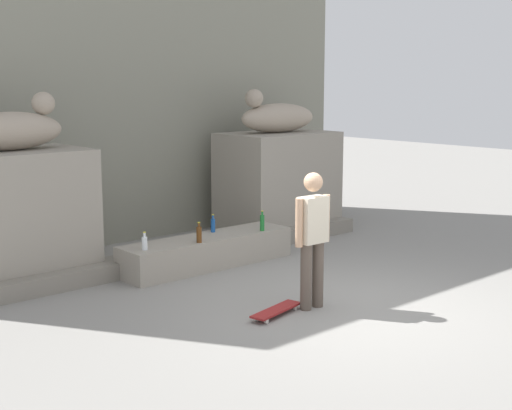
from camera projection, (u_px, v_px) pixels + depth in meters
The scene contains 14 objects.
ground_plane at pixel (342, 308), 8.82m from camera, with size 40.00×40.00×0.00m, color gray.
facade_wall at pixel (113, 44), 12.06m from camera, with size 9.72×0.60×6.67m, color gray.
pedestal_left at pixel (12, 217), 9.82m from camera, with size 2.03×1.33×1.81m, color gray.
pedestal_right at pixel (278, 182), 13.08m from camera, with size 2.03×1.33×1.81m, color gray.
statue_reclining_left at pixel (10, 129), 9.64m from camera, with size 1.64×0.68×0.78m.
statue_reclining_right at pixel (277, 117), 12.85m from camera, with size 1.63×0.64×0.78m.
ledge_block at pixel (208, 251), 10.75m from camera, with size 2.80×0.68×0.45m, color gray.
skater at pixel (313, 234), 8.66m from camera, with size 0.54×0.23×1.67m.
skateboard at pixel (276, 310), 8.53m from camera, with size 0.82×0.37×0.08m.
bottle_green at pixel (262, 222), 11.09m from camera, with size 0.07×0.07×0.32m.
bottle_brown at pixel (199, 234), 10.29m from camera, with size 0.08×0.08×0.30m.
bottle_clear at pixel (145, 243), 9.85m from camera, with size 0.08×0.08×0.25m.
bottle_blue at pixel (213, 225), 10.99m from camera, with size 0.07×0.07×0.28m.
stair_step at pixel (191, 253), 11.08m from camera, with size 7.00×0.50×0.24m, color gray.
Camera 1 is at (-6.42, -5.62, 2.76)m, focal length 50.62 mm.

